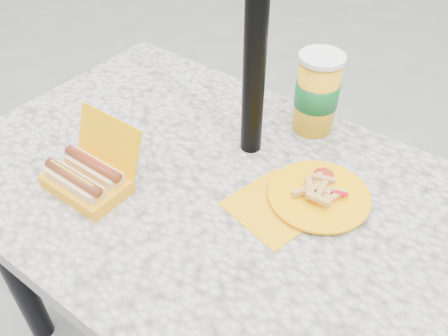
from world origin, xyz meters
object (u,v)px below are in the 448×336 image
Objects in this scene: umbrella_pole at (257,7)px; soda_cup at (317,93)px; hotdog_box at (87,177)px; fries_plate at (315,195)px.

soda_cup is (0.08, 0.16, -0.25)m from umbrella_pole.
umbrella_pole is at bearing -116.57° from soda_cup.
soda_cup is (0.28, 0.49, 0.07)m from hotdog_box.
umbrella_pole is 0.31m from soda_cup.
hotdog_box is at bearing -119.81° from soda_cup.
hotdog_box reaches higher than fries_plate.
hotdog_box is 0.49m from fries_plate.
hotdog_box is (-0.20, -0.33, -0.32)m from umbrella_pole.
fries_plate is (0.21, -0.06, -0.34)m from umbrella_pole.
hotdog_box is 0.62× the size of fries_plate.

